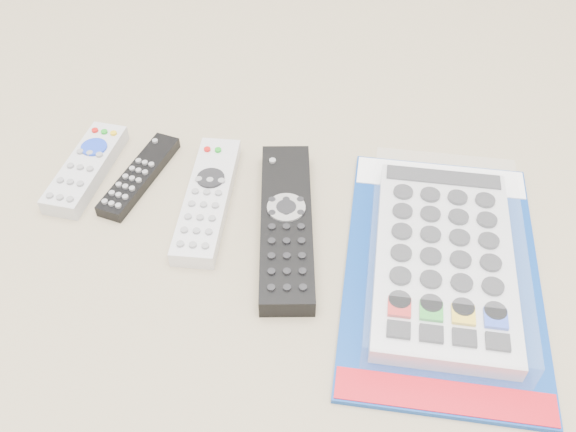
% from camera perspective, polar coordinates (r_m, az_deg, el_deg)
% --- Properties ---
extents(remote_small_grey, '(0.06, 0.17, 0.03)m').
position_cam_1_polar(remote_small_grey, '(0.89, -17.52, 4.09)').
color(remote_small_grey, '#AEAEB1').
rests_on(remote_small_grey, ground).
extents(remote_slim_black, '(0.06, 0.16, 0.02)m').
position_cam_1_polar(remote_slim_black, '(0.87, -13.09, 3.51)').
color(remote_slim_black, black).
rests_on(remote_slim_black, ground).
extents(remote_silver_dvd, '(0.07, 0.21, 0.02)m').
position_cam_1_polar(remote_silver_dvd, '(0.82, -7.17, 1.53)').
color(remote_silver_dvd, silver).
rests_on(remote_silver_dvd, ground).
extents(remote_large_black, '(0.11, 0.27, 0.03)m').
position_cam_1_polar(remote_large_black, '(0.78, -0.15, -0.67)').
color(remote_large_black, black).
rests_on(remote_large_black, ground).
extents(jumbo_remote_packaged, '(0.24, 0.37, 0.05)m').
position_cam_1_polar(jumbo_remote_packaged, '(0.76, 13.70, -3.57)').
color(jumbo_remote_packaged, navy).
rests_on(jumbo_remote_packaged, ground).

